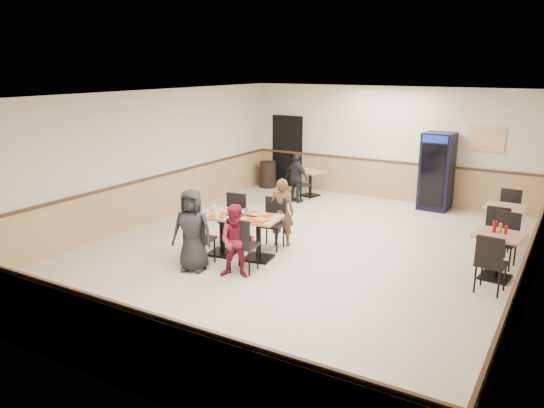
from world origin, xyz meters
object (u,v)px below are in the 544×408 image
Objects in this scene: lone_diner at (297,178)px; side_table_near at (498,249)px; trash_bin at (268,174)px; diner_woman_left at (192,230)px; diner_woman_right at (237,241)px; diner_man_opposite at (282,212)px; pepsi_cooler at (437,171)px; back_table at (310,179)px; main_table at (240,229)px; side_table_far at (504,219)px.

lone_diner is 6.06m from side_table_near.
side_table_near is at bearing -29.89° from trash_bin.
diner_woman_left is 0.87m from diner_woman_right.
diner_woman_left is 1.07× the size of diner_man_opposite.
diner_woman_left is 1.14× the size of diner_woman_right.
trash_bin is (-2.26, 6.31, -0.35)m from diner_woman_left.
trash_bin is (-6.94, 3.99, -0.15)m from side_table_near.
lone_diner is 1.73× the size of trash_bin.
pepsi_cooler reaches higher than side_table_near.
lone_diner is (-1.36, 3.18, -0.03)m from diner_man_opposite.
back_table is 1.06× the size of trash_bin.
lone_diner reaches higher than main_table.
diner_woman_right is at bearing 73.39° from diner_man_opposite.
diner_woman_left is 2.08m from diner_man_opposite.
main_table is 5.85m from pepsi_cooler.
main_table is at bearing -162.93° from side_table_near.
back_table is (0.00, 0.81, -0.19)m from lone_diner.
diner_woman_left is 1.79× the size of side_table_near.
diner_woman_right is 1.58× the size of back_table.
diner_man_opposite is 4.81m from pepsi_cooler.
diner_woman_right reaches higher than side_table_near.
main_table is at bearing 48.86° from diner_man_opposite.
diner_woman_left is at bearing -70.29° from trash_bin.
diner_woman_right is at bearing -104.05° from pepsi_cooler.
diner_woman_left is at bearing -110.62° from pepsi_cooler.
side_table_near is 8.01m from trash_bin.
trash_bin is at bearing 107.33° from main_table.
pepsi_cooler reaches higher than trash_bin.
diner_woman_left is 6.22m from side_table_far.
pepsi_cooler is at bearing 58.20° from main_table.
side_table_near is (4.68, 2.32, -0.21)m from diner_woman_left.
diner_man_opposite is 0.71× the size of pepsi_cooler.
main_table is 1.26× the size of diner_woman_right.
pepsi_cooler reaches higher than back_table.
back_table is (-0.68, 5.96, -0.26)m from diner_woman_left.
back_table is at bearing 162.12° from side_table_far.
diner_woman_left is at bearing 166.18° from diner_woman_right.
main_table is 1.22× the size of lone_diner.
back_table is (-1.02, 4.97, -0.06)m from main_table.
back_table is at bearing -12.48° from trash_bin.
trash_bin is at bearing -19.64° from lone_diner.
side_table_near reaches higher than back_table.
trash_bin is (-3.11, 6.17, -0.26)m from diner_woman_right.
diner_woman_right is at bearing -75.26° from back_table.
lone_diner reaches higher than back_table.
main_table is 5.08m from back_table.
lone_diner is at bearing -90.00° from back_table.
main_table is 5.31m from side_table_far.
lone_diner is at bearing 84.46° from diner_woman_right.
diner_woman_right is at bearing -150.29° from side_table_near.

